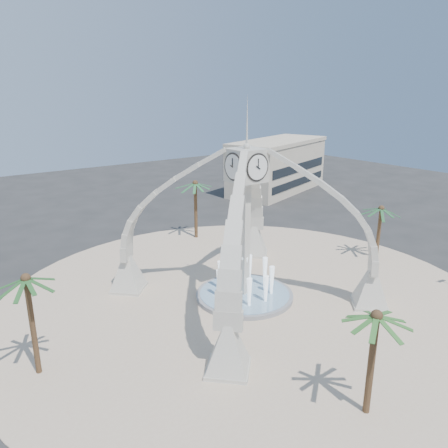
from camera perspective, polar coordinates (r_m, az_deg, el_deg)
ground at (r=36.75m, az=2.69°, el=-9.56°), size 140.00×140.00×0.00m
plaza at (r=36.74m, az=2.69°, el=-9.52°), size 40.00×40.00×0.06m
clock_tower at (r=34.34m, az=2.84°, el=0.17°), size 17.94×17.94×16.30m
fountain at (r=36.62m, az=2.69°, el=-9.16°), size 8.00×8.00×3.62m
building_ne at (r=74.74m, az=7.03°, el=7.59°), size 21.87×14.17×8.60m
palm_east at (r=45.94m, az=19.86°, el=1.84°), size 4.44×4.44×5.97m
palm_west at (r=27.37m, az=-24.45°, el=-6.68°), size 3.96×3.96×6.94m
palm_north at (r=49.38m, az=-3.78°, el=5.23°), size 4.94×4.94×7.23m
palm_south at (r=23.38m, az=19.30°, el=-11.44°), size 5.03×5.03×6.49m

